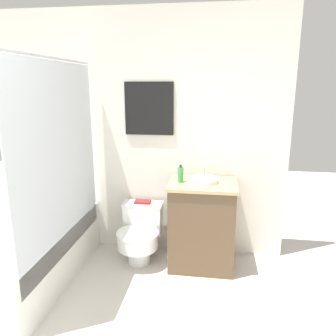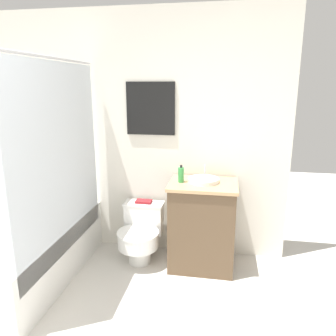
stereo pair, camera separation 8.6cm
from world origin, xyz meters
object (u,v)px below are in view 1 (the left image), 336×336
(toilet, at_px, (140,233))
(sink, at_px, (203,180))
(soap_bottle, at_px, (181,175))
(book_on_tank, at_px, (143,202))

(toilet, distance_m, sink, 0.85)
(soap_bottle, bearing_deg, toilet, 178.23)
(soap_bottle, relative_size, book_on_tank, 1.02)
(sink, bearing_deg, soap_bottle, -169.09)
(toilet, relative_size, book_on_tank, 3.48)
(sink, bearing_deg, book_on_tank, 169.55)
(toilet, relative_size, sink, 1.75)
(toilet, height_order, soap_bottle, soap_bottle)
(book_on_tank, bearing_deg, toilet, -90.00)
(toilet, height_order, sink, sink)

